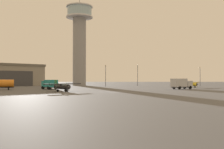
# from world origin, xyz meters

# --- Properties ---
(ground_plane) EXTENTS (400.00, 400.00, 0.00)m
(ground_plane) POSITION_xyz_m (0.00, 0.00, 0.00)
(ground_plane) COLOR #545456
(control_tower) EXTENTS (12.21, 12.21, 40.70)m
(control_tower) POSITION_xyz_m (-12.16, 57.13, 22.61)
(control_tower) COLOR gray
(control_tower) RESTS_ON ground_plane
(hangar) EXTENTS (34.16, 33.52, 9.56)m
(hangar) POSITION_xyz_m (-44.07, 55.71, 4.80)
(hangar) COLOR gray
(hangar) RESTS_ON ground_plane
(airplane_yellow) EXTENTS (8.15, 7.03, 2.69)m
(airplane_yellow) POSITION_xyz_m (29.51, 29.48, 1.26)
(airplane_yellow) COLOR gold
(airplane_yellow) RESTS_ON ground_plane
(airplane_black) EXTENTS (8.38, 7.49, 2.84)m
(airplane_black) POSITION_xyz_m (-11.48, 2.23, 1.32)
(airplane_black) COLOR black
(airplane_black) RESTS_ON ground_plane
(truck_fuel_tanker_orange) EXTENTS (7.31, 4.39, 2.87)m
(truck_fuel_tanker_orange) POSITION_xyz_m (-29.92, 12.18, 1.61)
(truck_fuel_tanker_orange) COLOR #38383D
(truck_fuel_tanker_orange) RESTS_ON ground_plane
(truck_box_silver) EXTENTS (7.18, 5.41, 3.15)m
(truck_box_silver) POSITION_xyz_m (21.86, 15.05, 1.73)
(truck_box_silver) COLOR #38383D
(truck_box_silver) RESTS_ON ground_plane
(truck_box_teal) EXTENTS (5.50, 6.06, 2.80)m
(truck_box_teal) POSITION_xyz_m (-17.04, 15.15, 1.58)
(truck_box_teal) COLOR #38383D
(truck_box_teal) RESTS_ON ground_plane
(light_post_west) EXTENTS (0.44, 0.44, 9.43)m
(light_post_west) POSITION_xyz_m (13.70, 48.90, 5.56)
(light_post_west) COLOR #38383D
(light_post_west) RESTS_ON ground_plane
(light_post_east) EXTENTS (0.44, 0.44, 8.75)m
(light_post_east) POSITION_xyz_m (-0.28, 41.48, 5.21)
(light_post_east) COLOR #38383D
(light_post_east) RESTS_ON ground_plane
(light_post_north) EXTENTS (0.44, 0.44, 8.23)m
(light_post_north) POSITION_xyz_m (39.57, 44.87, 4.93)
(light_post_north) COLOR #38383D
(light_post_north) RESTS_ON ground_plane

